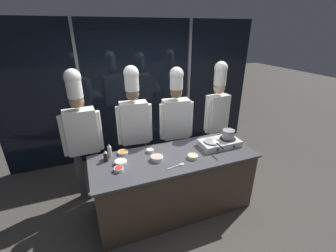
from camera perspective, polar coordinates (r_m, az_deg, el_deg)
The scene contains 19 objects.
ground_plane at distance 3.68m, azimuth 1.49°, elevation -19.82°, with size 24.00×24.00×0.00m, color #47423D.
window_wall_back at distance 4.61m, azimuth -7.37°, elevation 8.66°, with size 5.09×0.09×2.70m.
demo_counter at distance 3.38m, azimuth 1.57°, elevation -14.21°, with size 2.27×0.84×0.91m.
portable_stove at distance 3.44m, azimuth 12.96°, elevation -4.19°, with size 0.60×0.34×0.10m.
frying_pan at distance 3.33m, azimuth 11.15°, elevation -3.58°, with size 0.24×0.41×0.04m.
stock_pot at distance 3.46m, azimuth 15.04°, elevation -1.96°, with size 0.21×0.18×0.14m.
squeeze_bottle_soy at distance 3.08m, azimuth -15.54°, elevation -7.38°, with size 0.06×0.06×0.16m.
squeeze_bottle_clear at distance 3.16m, azimuth -14.63°, elevation -6.10°, with size 0.05×0.05×0.20m.
prep_bowl_ginger at distance 3.08m, azimuth 6.33°, elevation -7.66°, with size 0.14×0.14×0.05m.
prep_bowl_shrimp at distance 3.02m, azimuth -2.83°, elevation -8.06°, with size 0.17×0.17×0.06m.
prep_bowl_chicken at distance 3.21m, azimuth -4.54°, elevation -6.22°, with size 0.10×0.10×0.04m.
prep_bowl_bell_pepper at distance 2.88m, azimuth -12.43°, elevation -10.62°, with size 0.12×0.12×0.05m.
prep_bowl_carrots at distance 3.22m, azimuth -11.37°, elevation -6.57°, with size 0.15×0.15×0.04m.
prep_bowl_bean_sprouts at distance 3.00m, azimuth -11.90°, elevation -8.96°, with size 0.16×0.16×0.05m.
serving_spoon_slotted at distance 2.92m, azimuth 2.84°, elevation -9.88°, with size 0.26×0.08×0.02m.
chef_head at distance 3.48m, azimuth -21.18°, elevation -0.79°, with size 0.57×0.24×2.05m.
chef_sous at distance 3.55m, azimuth -8.59°, elevation 1.42°, with size 0.55×0.25×2.04m.
chef_line at distance 3.73m, azimuth 2.02°, elevation 2.07°, with size 0.57×0.27×1.99m.
chef_pastry at distance 4.05m, azimuth 12.40°, elevation 4.06°, with size 0.51×0.26×2.04m.
Camera 1 is at (-1.04, -2.45, 2.53)m, focal length 24.00 mm.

